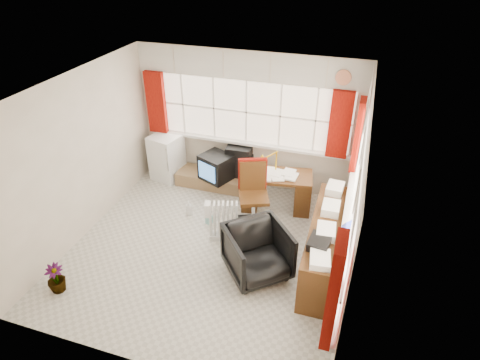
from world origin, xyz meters
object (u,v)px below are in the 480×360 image
object	(u,v)px
credenza	(327,243)
tv_bench	(214,179)
crt_tv	(216,167)
mini_fridge	(167,157)
radiator	(224,224)
desk	(277,189)
task_chair	(253,191)
desk_lamp	(276,157)
office_chair	(258,252)

from	to	relation	value
credenza	tv_bench	distance (m)	2.75
crt_tv	mini_fridge	xyz separation A→B (m)	(-1.06, 0.14, -0.04)
crt_tv	radiator	bearing A→B (deg)	-65.08
desk	radiator	distance (m)	1.22
desk	mini_fridge	bearing A→B (deg)	171.00
task_chair	credenza	size ratio (longest dim) A/B	0.56
desk_lamp	office_chair	world-z (taller)	desk_lamp
office_chair	task_chair	bearing A→B (deg)	68.88
desk_lamp	credenza	distance (m)	1.74
desk	desk_lamp	xyz separation A→B (m)	(-0.06, 0.10, 0.57)
task_chair	mini_fridge	bearing A→B (deg)	156.69
task_chair	crt_tv	size ratio (longest dim) A/B	1.68
credenza	tv_bench	size ratio (longest dim) A/B	1.43
radiator	tv_bench	bearing A→B (deg)	116.30
office_chair	crt_tv	distance (m)	2.25
desk	desk_lamp	distance (m)	0.58
desk_lamp	mini_fridge	distance (m)	2.25
office_chair	tv_bench	bearing A→B (deg)	84.93
desk	mini_fridge	world-z (taller)	mini_fridge
desk	task_chair	bearing A→B (deg)	-120.43
tv_bench	mini_fridge	world-z (taller)	mini_fridge
desk	crt_tv	distance (m)	1.20
desk	office_chair	size ratio (longest dim) A/B	1.50
desk_lamp	tv_bench	bearing A→B (deg)	168.60
tv_bench	credenza	bearing A→B (deg)	-33.70
desk_lamp	task_chair	world-z (taller)	task_chair
desk_lamp	task_chair	xyz separation A→B (m)	(-0.23, -0.58, -0.35)
desk	desk_lamp	size ratio (longest dim) A/B	3.10
mini_fridge	task_chair	bearing A→B (deg)	-23.31
tv_bench	crt_tv	world-z (taller)	crt_tv
desk	tv_bench	xyz separation A→B (m)	(-1.28, 0.34, -0.25)
office_chair	radiator	world-z (taller)	office_chair
desk_lamp	tv_bench	size ratio (longest dim) A/B	0.28
tv_bench	crt_tv	bearing A→B (deg)	-51.71
office_chair	radiator	bearing A→B (deg)	100.77
tv_bench	desk_lamp	bearing A→B (deg)	-11.40
radiator	mini_fridge	world-z (taller)	mini_fridge
office_chair	crt_tv	xyz separation A→B (m)	(-1.29, 1.84, 0.11)
office_chair	mini_fridge	size ratio (longest dim) A/B	0.93
radiator	tv_bench	xyz separation A→B (m)	(-0.70, 1.41, -0.15)
office_chair	crt_tv	bearing A→B (deg)	84.70
task_chair	mini_fridge	distance (m)	2.13
radiator	tv_bench	world-z (taller)	radiator
desk_lamp	radiator	xyz separation A→B (m)	(-0.53, -1.16, -0.67)
office_chair	radiator	size ratio (longest dim) A/B	1.22
desk_lamp	office_chair	distance (m)	1.82
task_chair	credenza	xyz separation A→B (m)	(1.28, -0.69, -0.20)
desk_lamp	task_chair	distance (m)	0.72
task_chair	credenza	bearing A→B (deg)	-28.21
tv_bench	crt_tv	size ratio (longest dim) A/B	2.11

